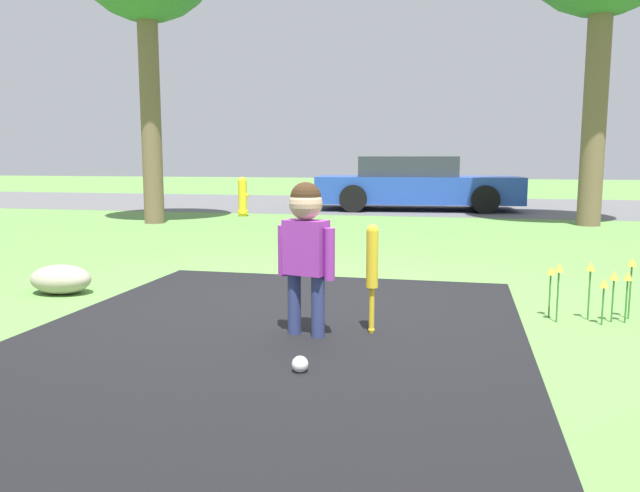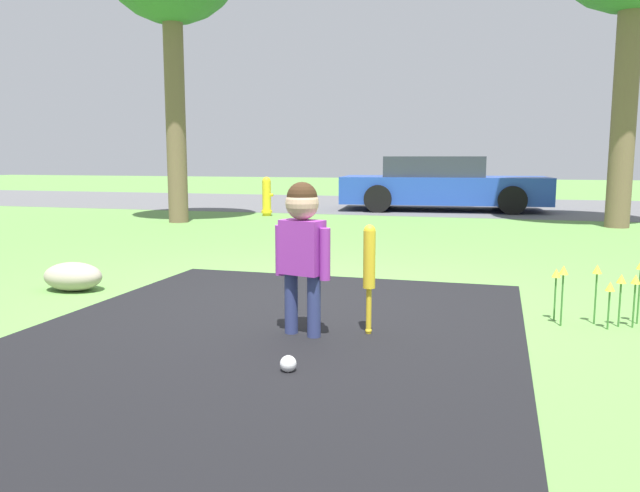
% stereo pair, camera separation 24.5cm
% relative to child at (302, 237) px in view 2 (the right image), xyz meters
% --- Properties ---
extents(ground_plane, '(60.00, 60.00, 0.00)m').
position_rel_child_xyz_m(ground_plane, '(-0.26, 0.96, -0.63)').
color(ground_plane, '#5B8C42').
extents(driveway_strip, '(3.15, 7.00, 0.01)m').
position_rel_child_xyz_m(driveway_strip, '(-0.21, -1.54, -0.62)').
color(driveway_strip, black).
rests_on(driveway_strip, ground).
extents(street_strip, '(40.00, 6.00, 0.01)m').
position_rel_child_xyz_m(street_strip, '(-0.26, 11.28, -0.62)').
color(street_strip, '#59595B').
rests_on(street_strip, ground).
extents(child, '(0.38, 0.21, 0.97)m').
position_rel_child_xyz_m(child, '(0.00, 0.00, 0.00)').
color(child, navy).
rests_on(child, ground).
extents(baseball_bat, '(0.08, 0.08, 0.70)m').
position_rel_child_xyz_m(baseball_bat, '(0.39, 0.15, -0.17)').
color(baseball_bat, yellow).
rests_on(baseball_bat, ground).
extents(sports_ball, '(0.09, 0.09, 0.09)m').
position_rel_child_xyz_m(sports_ball, '(0.13, -0.67, -0.58)').
color(sports_ball, white).
rests_on(sports_ball, ground).
extents(fire_hydrant, '(0.23, 0.21, 0.75)m').
position_rel_child_xyz_m(fire_hydrant, '(-3.16, 7.67, -0.26)').
color(fire_hydrant, yellow).
rests_on(fire_hydrant, ground).
extents(parked_car, '(4.42, 2.12, 1.15)m').
position_rel_child_xyz_m(parked_car, '(-0.03, 9.91, -0.08)').
color(parked_car, '#2347AD').
rests_on(parked_car, ground).
extents(flower_bed, '(0.59, 0.27, 0.44)m').
position_rel_child_xyz_m(flower_bed, '(1.85, 0.78, -0.31)').
color(flower_bed, '#38702D').
rests_on(flower_bed, ground).
extents(edging_rock, '(0.52, 0.36, 0.24)m').
position_rel_child_xyz_m(edging_rock, '(-2.28, 0.75, -0.51)').
color(edging_rock, '#9E937F').
rests_on(edging_rock, ground).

